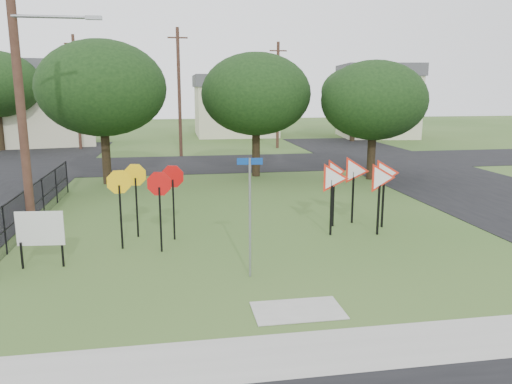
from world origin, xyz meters
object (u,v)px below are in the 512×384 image
street_name_sign (250,210)px  yield_sign_cluster (357,178)px  info_board (40,231)px  stop_sign_cluster (147,187)px

street_name_sign → yield_sign_cluster: bearing=41.6°
street_name_sign → info_board: bearing=163.8°
yield_sign_cluster → info_board: bearing=-167.2°
yield_sign_cluster → info_board: yield_sign_cluster is taller
info_board → yield_sign_cluster: bearing=12.8°
stop_sign_cluster → yield_sign_cluster: size_ratio=0.78×
stop_sign_cluster → yield_sign_cluster: 7.09m
street_name_sign → yield_sign_cluster: (4.34, 3.86, 0.04)m
yield_sign_cluster → info_board: size_ratio=1.99×
info_board → stop_sign_cluster: bearing=31.2°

